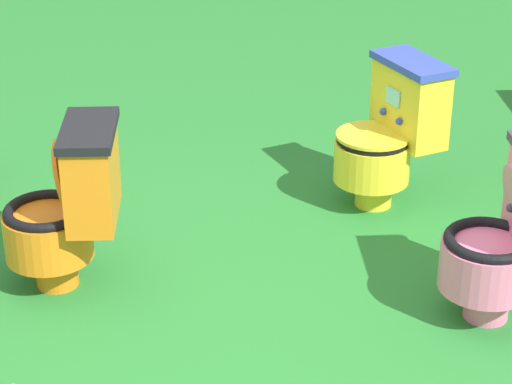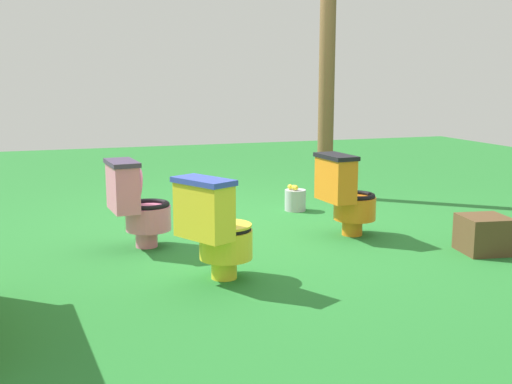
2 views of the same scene
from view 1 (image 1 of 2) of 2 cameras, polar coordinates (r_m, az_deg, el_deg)
name	(u,v)px [view 1 (image 1 of 2)]	position (r m, az deg, el deg)	size (l,w,h in m)	color
ground	(229,380)	(3.72, -1.56, -10.72)	(14.00, 14.00, 0.00)	#26752D
toilet_orange	(68,206)	(4.18, -10.70, -0.79)	(0.45, 0.52, 0.73)	orange
toilet_yellow	(389,133)	(4.86, 7.63, 3.36)	(0.59, 0.62, 0.73)	yellow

